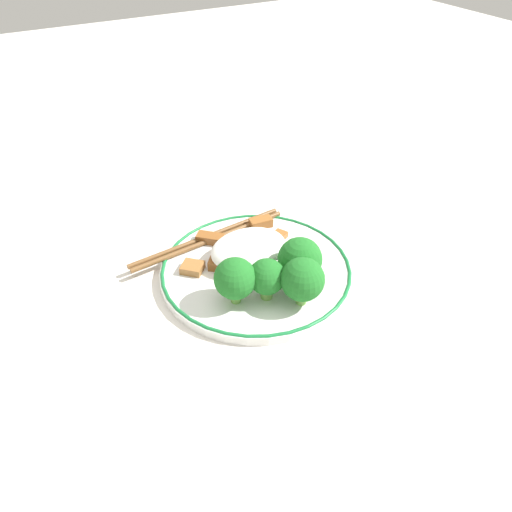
{
  "coord_description": "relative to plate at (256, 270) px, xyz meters",
  "views": [
    {
      "loc": [
        -0.25,
        -0.46,
        0.44
      ],
      "look_at": [
        0.0,
        0.0,
        0.03
      ],
      "focal_mm": 35.0,
      "sensor_mm": 36.0,
      "label": 1
    }
  ],
  "objects": [
    {
      "name": "meat_near_back",
      "position": [
        0.07,
        0.0,
        0.01
      ],
      "size": [
        0.03,
        0.03,
        0.01
      ],
      "color": "brown",
      "rests_on": "plate"
    },
    {
      "name": "broccoli_back_right",
      "position": [
        0.02,
        -0.09,
        0.04
      ],
      "size": [
        0.05,
        0.05,
        0.07
      ],
      "color": "#72AD4C",
      "rests_on": "plate"
    },
    {
      "name": "broccoli_back_left",
      "position": [
        -0.05,
        -0.05,
        0.04
      ],
      "size": [
        0.05,
        0.05,
        0.06
      ],
      "color": "#72AD4C",
      "rests_on": "plate"
    },
    {
      "name": "ground_plane",
      "position": [
        0.0,
        0.0,
        -0.01
      ],
      "size": [
        3.0,
        3.0,
        0.0
      ],
      "primitive_type": "plane",
      "color": "silver"
    },
    {
      "name": "meat_near_left",
      "position": [
        -0.03,
        0.08,
        0.01
      ],
      "size": [
        0.04,
        0.04,
        0.01
      ],
      "color": "brown",
      "rests_on": "plate"
    },
    {
      "name": "plate",
      "position": [
        0.0,
        0.0,
        0.0
      ],
      "size": [
        0.26,
        0.26,
        0.02
      ],
      "color": "white",
      "rests_on": "ground_plane"
    },
    {
      "name": "chopsticks",
      "position": [
        -0.03,
        0.09,
        0.01
      ],
      "size": [
        0.25,
        0.04,
        0.01
      ],
      "color": "brown",
      "rests_on": "plate"
    },
    {
      "name": "meat_mid_right",
      "position": [
        0.06,
        0.04,
        0.01
      ],
      "size": [
        0.04,
        0.03,
        0.01
      ],
      "color": "#995B28",
      "rests_on": "plate"
    },
    {
      "name": "broccoli_back_center",
      "position": [
        -0.02,
        -0.06,
        0.04
      ],
      "size": [
        0.05,
        0.05,
        0.06
      ],
      "color": "#72AD4C",
      "rests_on": "plate"
    },
    {
      "name": "meat_mid_left",
      "position": [
        -0.04,
        0.03,
        0.01
      ],
      "size": [
        0.04,
        0.05,
        0.01
      ],
      "color": "brown",
      "rests_on": "plate"
    },
    {
      "name": "meat_near_front",
      "position": [
        -0.08,
        0.04,
        0.01
      ],
      "size": [
        0.04,
        0.04,
        0.01
      ],
      "color": "#9E6633",
      "rests_on": "plate"
    },
    {
      "name": "rice_mound",
      "position": [
        -0.0,
        0.02,
        0.02
      ],
      "size": [
        0.11,
        0.08,
        0.04
      ],
      "color": "white",
      "rests_on": "plate"
    },
    {
      "name": "meat_on_rice_edge",
      "position": [
        0.05,
        0.08,
        0.01
      ],
      "size": [
        0.04,
        0.02,
        0.01
      ],
      "color": "#995B28",
      "rests_on": "plate"
    },
    {
      "name": "meat_near_right",
      "position": [
        -0.03,
        -0.0,
        0.01
      ],
      "size": [
        0.03,
        0.03,
        0.01
      ],
      "color": "#995B28",
      "rests_on": "plate"
    },
    {
      "name": "broccoli_mid_left",
      "position": [
        0.04,
        -0.05,
        0.04
      ],
      "size": [
        0.06,
        0.06,
        0.06
      ],
      "color": "#72AD4C",
      "rests_on": "plate"
    }
  ]
}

